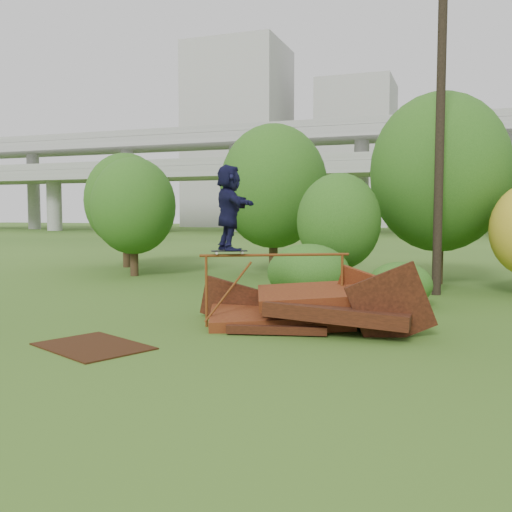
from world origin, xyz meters
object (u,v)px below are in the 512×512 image
(utility_pole, at_px, (440,115))
(skater, at_px, (229,208))
(scrap_pile, at_px, (311,309))
(flat_plate, at_px, (93,346))

(utility_pole, bearing_deg, skater, -121.66)
(scrap_pile, height_order, utility_pole, utility_pole)
(flat_plate, height_order, utility_pole, utility_pole)
(scrap_pile, distance_m, flat_plate, 4.87)
(flat_plate, bearing_deg, skater, 58.74)
(utility_pole, bearing_deg, scrap_pile, -111.23)
(skater, bearing_deg, utility_pole, -72.88)
(scrap_pile, height_order, flat_plate, scrap_pile)
(scrap_pile, relative_size, flat_plate, 2.67)
(scrap_pile, xyz_separation_m, skater, (-1.80, -0.55, 2.32))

